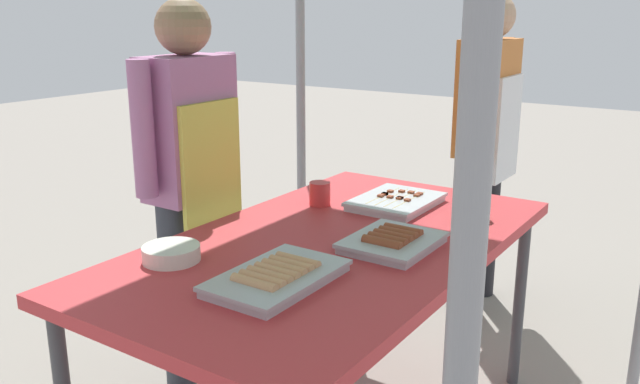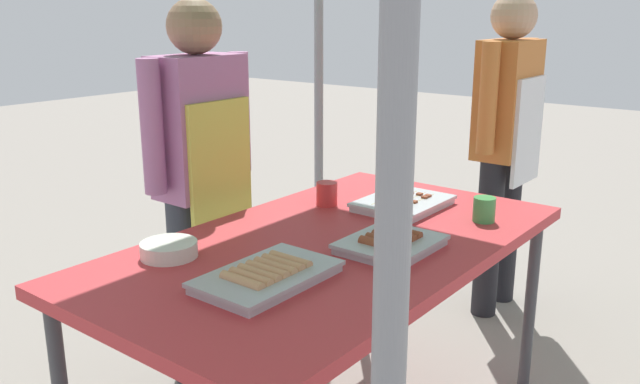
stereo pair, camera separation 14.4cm
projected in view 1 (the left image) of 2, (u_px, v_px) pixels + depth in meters
name	position (u px, v px, depth m)	size (l,w,h in m)	color
stall_table	(333.00, 256.00, 2.10)	(1.60, 0.90, 0.75)	#C63338
tray_grilled_sausages	(277.00, 277.00, 1.75)	(0.39, 0.24, 0.05)	#ADADB2
tray_meat_skewers	(396.00, 202.00, 2.45)	(0.34, 0.26, 0.04)	silver
tray_pork_links	(393.00, 241.00, 2.02)	(0.30, 0.25, 0.05)	#ADADB2
condiment_bowl	(171.00, 253.00, 1.91)	(0.17, 0.17, 0.05)	silver
drink_cup_near_edge	(320.00, 194.00, 2.45)	(0.08, 0.08, 0.09)	red
drink_cup_by_wok	(478.00, 206.00, 2.30)	(0.08, 0.08, 0.09)	#3F994C
vendor_woman	(191.00, 166.00, 2.52)	(0.52, 0.22, 1.50)	#333842
customer_nearby	(486.00, 129.00, 3.18)	(0.52, 0.22, 1.53)	black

